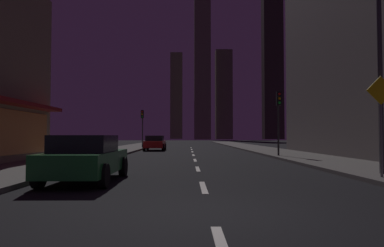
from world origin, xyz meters
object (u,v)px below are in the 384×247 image
at_px(fire_hydrant_far_left, 105,151).
at_px(traffic_light_far_left, 142,120).
at_px(pedestrian_crossing_sign, 381,117).
at_px(street_lamp_right, 356,31).
at_px(car_parked_near, 86,158).
at_px(traffic_light_near_right, 279,109).
at_px(car_parked_far, 155,143).

height_order(fire_hydrant_far_left, traffic_light_far_left, traffic_light_far_left).
bearing_deg(pedestrian_crossing_sign, street_lamp_right, 101.98).
bearing_deg(car_parked_near, street_lamp_right, 5.65).
relative_size(traffic_light_near_right, street_lamp_right, 0.64).
height_order(traffic_light_near_right, street_lamp_right, street_lamp_right).
bearing_deg(street_lamp_right, car_parked_far, 112.51).
relative_size(car_parked_near, traffic_light_far_left, 1.01).
xyz_separation_m(fire_hydrant_far_left, traffic_light_far_left, (0.40, 15.54, 2.74)).
bearing_deg(traffic_light_near_right, car_parked_near, -128.72).
relative_size(car_parked_near, pedestrian_crossing_sign, 1.34).
height_order(traffic_light_far_left, pedestrian_crossing_sign, traffic_light_far_left).
relative_size(fire_hydrant_far_left, traffic_light_far_left, 0.16).
height_order(car_parked_far, fire_hydrant_far_left, car_parked_far).
xyz_separation_m(fire_hydrant_far_left, street_lamp_right, (11.28, -11.09, 4.61)).
xyz_separation_m(car_parked_near, pedestrian_crossing_sign, (9.20, -0.15, 1.28)).
bearing_deg(pedestrian_crossing_sign, traffic_light_far_left, 111.86).
xyz_separation_m(car_parked_near, traffic_light_near_right, (9.10, 11.35, 2.45)).
xyz_separation_m(car_parked_near, traffic_light_far_left, (-1.90, 27.52, 2.45)).
height_order(traffic_light_far_left, street_lamp_right, street_lamp_right).
bearing_deg(car_parked_far, traffic_light_far_left, 110.95).
distance_m(traffic_light_far_left, pedestrian_crossing_sign, 29.84).
bearing_deg(street_lamp_right, car_parked_near, -174.35).
distance_m(fire_hydrant_far_left, pedestrian_crossing_sign, 16.79).
relative_size(traffic_light_near_right, pedestrian_crossing_sign, 1.33).
relative_size(traffic_light_far_left, pedestrian_crossing_sign, 1.33).
relative_size(fire_hydrant_far_left, street_lamp_right, 0.10).
distance_m(fire_hydrant_far_left, street_lamp_right, 16.48).
bearing_deg(traffic_light_far_left, fire_hydrant_far_left, -91.47).
distance_m(car_parked_near, fire_hydrant_far_left, 12.21).
distance_m(car_parked_far, fire_hydrant_far_left, 10.82).
xyz_separation_m(fire_hydrant_far_left, traffic_light_near_right, (11.40, -0.63, 2.74)).
bearing_deg(traffic_light_near_right, street_lamp_right, -90.66).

